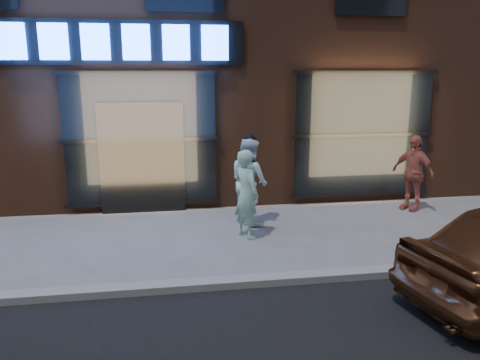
# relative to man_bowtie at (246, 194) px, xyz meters

# --- Properties ---
(ground) EXTENTS (90.00, 90.00, 0.00)m
(ground) POSITION_rel_man_bowtie_xyz_m (-1.95, -2.00, -0.83)
(ground) COLOR slate
(ground) RESTS_ON ground
(curb) EXTENTS (60.00, 0.25, 0.12)m
(curb) POSITION_rel_man_bowtie_xyz_m (-1.95, -2.00, -0.77)
(curb) COLOR gray
(curb) RESTS_ON ground
(man_bowtie) EXTENTS (0.63, 0.72, 1.66)m
(man_bowtie) POSITION_rel_man_bowtie_xyz_m (0.00, 0.00, 0.00)
(man_bowtie) COLOR #A8DDC3
(man_bowtie) RESTS_ON ground
(man_cap) EXTENTS (0.96, 1.05, 1.75)m
(man_cap) POSITION_rel_man_bowtie_xyz_m (0.20, 0.84, 0.05)
(man_cap) COLOR white
(man_cap) RESTS_ON ground
(passerby) EXTENTS (0.85, 1.06, 1.68)m
(passerby) POSITION_rel_man_bowtie_xyz_m (3.93, 1.18, 0.01)
(passerby) COLOR #C1604F
(passerby) RESTS_ON ground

